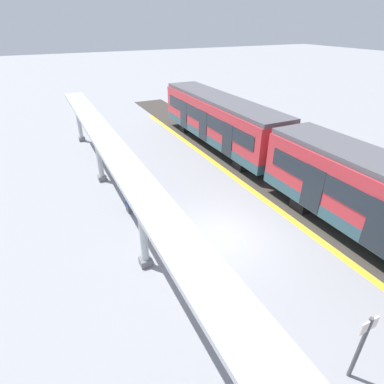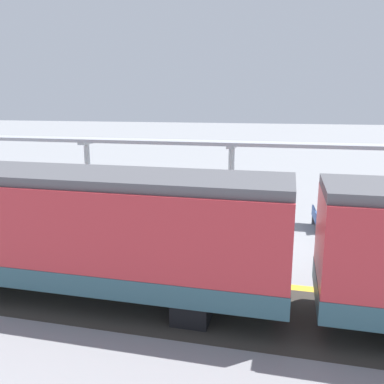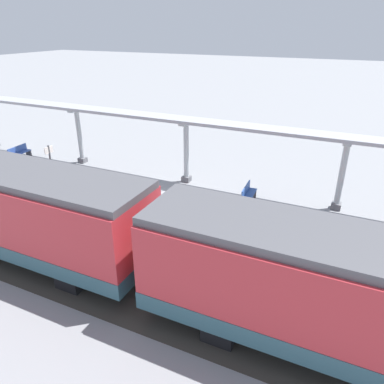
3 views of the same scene
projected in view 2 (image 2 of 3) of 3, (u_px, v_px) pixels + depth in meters
The scene contains 10 objects.
ground_plane at pixel (223, 240), 15.78m from camera, with size 176.00×176.00×0.00m, color gray.
tactile_edge_strip at pixel (204, 278), 12.31m from camera, with size 0.36×38.90×0.01m, color gold.
trackbed at pixel (190, 306), 10.63m from camera, with size 3.20×50.90×0.01m, color #38332D.
train_far_carriage at pixel (53, 229), 11.13m from camera, with size 2.65×12.82×3.48m.
canopy_pillar_third at pixel (231, 181), 18.66m from camera, with size 1.10×0.44×3.34m.
canopy_pillar_fourth at pixel (88, 174), 20.33m from camera, with size 1.10×0.44×3.34m.
canopy_beam at pixel (233, 143), 18.28m from camera, with size 1.20×31.10×0.16m, color #A8AAB2.
bench_mid_platform at pixel (317, 219), 17.03m from camera, with size 1.52×0.53×0.86m.
bench_far_end at pixel (5, 200), 20.32m from camera, with size 1.52×0.52×0.86m.
platform_info_sign at pixel (70, 198), 16.96m from camera, with size 0.56×0.10×2.20m.
Camera 2 is at (-14.86, -2.34, 5.26)m, focal length 37.83 mm.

